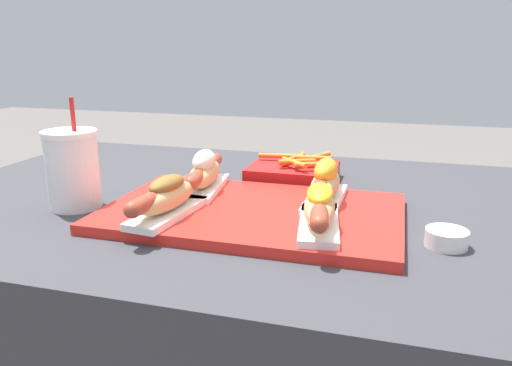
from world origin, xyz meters
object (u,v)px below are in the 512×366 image
Objects in this scene: hot_dog_2 at (204,173)px; fries_basket at (293,172)px; drink_cup at (73,169)px; hot_dog_3 at (325,184)px; serving_tray at (253,213)px; hot_dog_0 at (167,197)px; hot_dog_1 at (319,207)px; sauce_bowl at (447,237)px.

hot_dog_2 is 1.15× the size of fries_basket.
fries_basket is (0.35, 0.30, -0.05)m from drink_cup.
drink_cup is at bearing -167.58° from hot_dog_3.
drink_cup is at bearing -140.15° from fries_basket.
hot_dog_2 is at bearing -126.93° from fries_basket.
fries_basket is (0.14, 0.18, -0.03)m from hot_dog_2.
hot_dog_2 is 0.99× the size of hot_dog_3.
hot_dog_0 is at bearing -147.04° from serving_tray.
drink_cup reaches higher than hot_dog_3.
serving_tray is at bearing -93.90° from fries_basket.
fries_basket reaches higher than serving_tray.
hot_dog_0 is 1.00× the size of hot_dog_2.
hot_dog_1 reaches higher than serving_tray.
sauce_bowl is at bearing -45.25° from fries_basket.
serving_tray is 8.08× the size of sauce_bowl.
drink_cup reaches higher than hot_dog_2.
hot_dog_1 is (0.25, 0.02, 0.00)m from hot_dog_0.
drink_cup is (-0.22, -0.11, 0.02)m from hot_dog_2.
fries_basket is at bearing 116.92° from hot_dog_3.
hot_dog_3 is at bearing 31.02° from hot_dog_0.
drink_cup reaches higher than fries_basket.
fries_basket is at bearing 53.07° from hot_dog_2.
hot_dog_3 reaches higher than sauce_bowl.
hot_dog_2 is at bearing 88.77° from hot_dog_0.
serving_tray is 0.32m from sauce_bowl.
hot_dog_1 is 1.00× the size of hot_dog_2.
hot_dog_1 is at bearing -71.36° from fries_basket.
sauce_bowl reaches higher than serving_tray.
sauce_bowl is at bearing -0.68° from drink_cup.
hot_dog_0 is at bearing -175.18° from sauce_bowl.
hot_dog_3 is 1.07× the size of drink_cup.
hot_dog_0 is 1.15× the size of fries_basket.
hot_dog_1 is 0.34m from fries_basket.
hot_dog_3 is at bearing 151.86° from sauce_bowl.
hot_dog_0 is 1.00× the size of hot_dog_1.
serving_tray is at bearing 32.96° from hot_dog_0.
hot_dog_3 is (-0.01, 0.13, 0.00)m from hot_dog_1.
hot_dog_3 is 1.16× the size of fries_basket.
serving_tray is 0.15m from hot_dog_0.
drink_cup reaches higher than sauce_bowl.
fries_basket is (-0.30, 0.30, 0.00)m from sauce_bowl.
hot_dog_2 is at bearing 147.79° from serving_tray.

